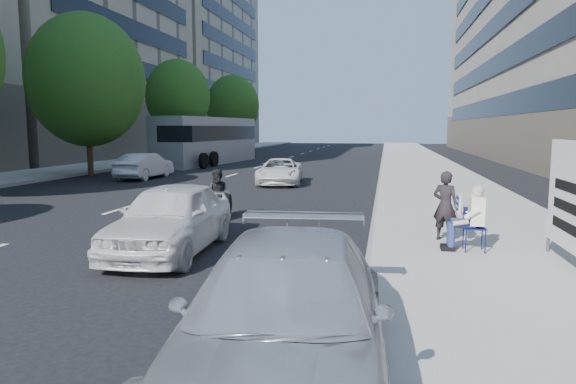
% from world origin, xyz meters
% --- Properties ---
extents(ground, '(160.00, 160.00, 0.00)m').
position_xyz_m(ground, '(0.00, 0.00, 0.00)').
color(ground, black).
rests_on(ground, ground).
extents(near_sidewalk, '(5.00, 120.00, 0.15)m').
position_xyz_m(near_sidewalk, '(4.00, 20.00, 0.07)').
color(near_sidewalk, '#9C9992').
rests_on(near_sidewalk, ground).
extents(far_sidewalk, '(4.50, 120.00, 0.15)m').
position_xyz_m(far_sidewalk, '(-16.75, 20.00, 0.07)').
color(far_sidewalk, '#9C9992').
rests_on(far_sidewalk, ground).
extents(far_bldg_north, '(22.00, 28.00, 28.00)m').
position_xyz_m(far_bldg_north, '(-30.00, 62.00, 14.00)').
color(far_bldg_north, tan).
rests_on(far_bldg_north, ground).
extents(tree_far_c, '(6.00, 6.00, 8.47)m').
position_xyz_m(tree_far_c, '(-13.70, 18.00, 5.02)').
color(tree_far_c, '#382616').
rests_on(tree_far_c, ground).
extents(tree_far_d, '(4.80, 4.80, 7.65)m').
position_xyz_m(tree_far_d, '(-13.70, 30.00, 4.89)').
color(tree_far_d, '#382616').
rests_on(tree_far_d, ground).
extents(tree_far_e, '(5.40, 5.40, 7.89)m').
position_xyz_m(tree_far_e, '(-13.70, 44.00, 4.78)').
color(tree_far_e, '#382616').
rests_on(tree_far_e, ground).
extents(seated_protester, '(0.83, 1.12, 1.31)m').
position_xyz_m(seated_protester, '(3.37, 3.67, 0.87)').
color(seated_protester, '#131355').
rests_on(seated_protester, near_sidewalk).
extents(pedestrian_woman, '(0.65, 0.57, 1.51)m').
position_xyz_m(pedestrian_woman, '(3.01, 4.57, 0.90)').
color(pedestrian_woman, black).
rests_on(pedestrian_woman, near_sidewalk).
extents(parked_sedan, '(2.41, 5.09, 1.43)m').
position_xyz_m(parked_sedan, '(0.80, -2.00, 0.72)').
color(parked_sedan, '#B0B3B8').
rests_on(parked_sedan, ground).
extents(white_sedan_near, '(1.90, 4.33, 1.45)m').
position_xyz_m(white_sedan_near, '(-2.59, 3.01, 0.72)').
color(white_sedan_near, silver).
rests_on(white_sedan_near, ground).
extents(white_sedan_mid, '(1.47, 3.96, 1.29)m').
position_xyz_m(white_sedan_mid, '(-10.29, 17.38, 0.65)').
color(white_sedan_mid, silver).
rests_on(white_sedan_mid, ground).
extents(white_sedan_far, '(2.42, 4.40, 1.17)m').
position_xyz_m(white_sedan_far, '(-3.02, 16.19, 0.58)').
color(white_sedan_far, white).
rests_on(white_sedan_far, ground).
extents(motorcycle, '(0.73, 2.05, 1.42)m').
position_xyz_m(motorcycle, '(-2.83, 6.85, 0.64)').
color(motorcycle, black).
rests_on(motorcycle, ground).
extents(bus, '(3.90, 12.29, 3.30)m').
position_xyz_m(bus, '(-10.84, 28.56, 1.64)').
color(bus, gray).
rests_on(bus, ground).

